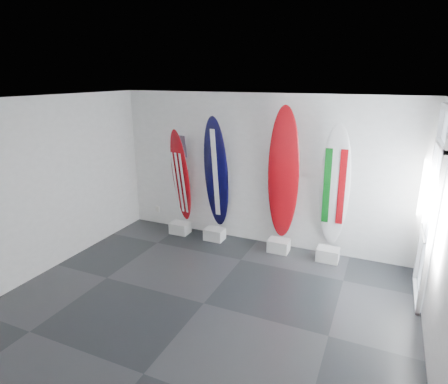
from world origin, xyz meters
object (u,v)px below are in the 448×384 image
at_px(surfboard_navy, 216,174).
at_px(surfboard_italy, 335,187).
at_px(surfboard_swiss, 283,175).
at_px(surfboard_usa, 181,177).

bearing_deg(surfboard_navy, surfboard_italy, 2.14).
distance_m(surfboard_navy, surfboard_swiss, 1.39).
height_order(surfboard_usa, surfboard_navy, surfboard_navy).
bearing_deg(surfboard_navy, surfboard_swiss, 2.14).
bearing_deg(surfboard_swiss, surfboard_usa, 174.07).
bearing_deg(surfboard_italy, surfboard_swiss, 177.82).
relative_size(surfboard_swiss, surfboard_italy, 1.10).
relative_size(surfboard_usa, surfboard_navy, 0.87).
relative_size(surfboard_navy, surfboard_italy, 1.00).
distance_m(surfboard_swiss, surfboard_italy, 0.95).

